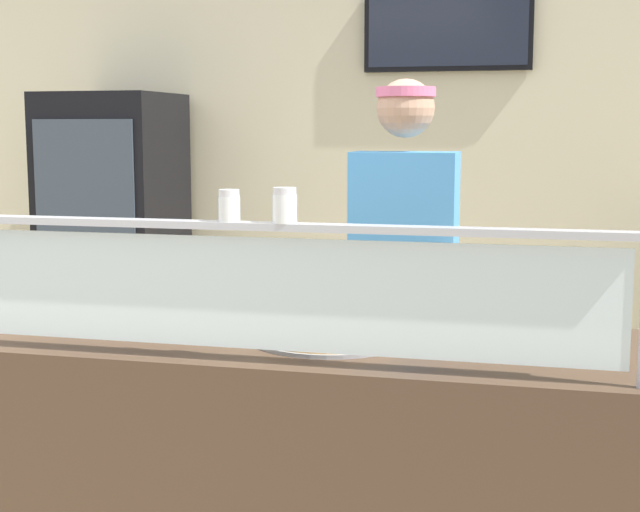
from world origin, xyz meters
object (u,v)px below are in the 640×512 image
(pizza_tray, at_px, (330,335))
(worker_figure, at_px, (404,287))
(pizza_server, at_px, (332,329))
(pepper_flake_shaker, at_px, (285,208))
(drink_fridge, at_px, (115,256))
(parmesan_shaker, at_px, (229,208))

(pizza_tray, distance_m, worker_figure, 0.68)
(pizza_server, bearing_deg, pizza_tray, 122.81)
(pepper_flake_shaker, xyz_separation_m, drink_fridge, (-1.64, 2.27, -0.49))
(drink_fridge, bearing_deg, parmesan_shaker, -56.77)
(pizza_server, xyz_separation_m, pepper_flake_shaker, (-0.06, -0.30, 0.39))
(parmesan_shaker, height_order, pepper_flake_shaker, pepper_flake_shaker)
(pizza_server, height_order, drink_fridge, drink_fridge)
(worker_figure, bearing_deg, parmesan_shaker, -108.36)
(pizza_tray, relative_size, worker_figure, 0.27)
(pizza_server, bearing_deg, parmesan_shaker, -123.15)
(pepper_flake_shaker, height_order, worker_figure, worker_figure)
(pizza_tray, bearing_deg, pepper_flake_shaker, -98.64)
(drink_fridge, bearing_deg, worker_figure, -35.47)
(pizza_tray, xyz_separation_m, parmesan_shaker, (-0.20, -0.32, 0.41))
(pepper_flake_shaker, distance_m, drink_fridge, 2.84)
(parmesan_shaker, distance_m, pepper_flake_shaker, 0.15)
(pepper_flake_shaker, xyz_separation_m, worker_figure, (0.17, 0.98, -0.37))
(pizza_tray, relative_size, pepper_flake_shaker, 5.05)
(pizza_tray, distance_m, drink_fridge, 2.59)
(parmesan_shaker, distance_m, worker_figure, 1.09)
(pizza_tray, distance_m, parmesan_shaker, 0.55)
(worker_figure, distance_m, drink_fridge, 2.23)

